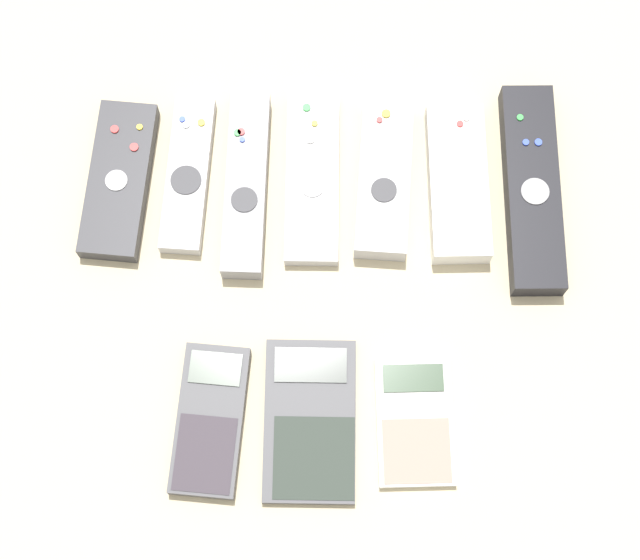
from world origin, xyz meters
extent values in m
plane|color=beige|center=(0.00, 0.00, 0.00)|extent=(3.00, 3.00, 0.00)
cube|color=#333338|center=(-0.21, 0.13, 0.01)|extent=(0.07, 0.17, 0.02)
cylinder|color=silver|center=(-0.21, 0.13, 0.02)|extent=(0.02, 0.02, 0.00)
cylinder|color=yellow|center=(-0.19, 0.19, 0.02)|extent=(0.01, 0.01, 0.00)
cylinder|color=red|center=(-0.19, 0.16, 0.02)|extent=(0.01, 0.01, 0.00)
cylinder|color=red|center=(-0.22, 0.18, 0.02)|extent=(0.01, 0.01, 0.00)
cube|color=#B7B7BC|center=(-0.14, 0.14, 0.01)|extent=(0.05, 0.17, 0.02)
cylinder|color=#38383D|center=(-0.14, 0.13, 0.02)|extent=(0.03, 0.03, 0.00)
cylinder|color=blue|center=(-0.15, 0.20, 0.02)|extent=(0.01, 0.01, 0.00)
cylinder|color=yellow|center=(-0.13, 0.20, 0.02)|extent=(0.01, 0.01, 0.00)
cylinder|color=silver|center=(-0.14, 0.19, 0.02)|extent=(0.01, 0.01, 0.00)
cube|color=gray|center=(-0.08, 0.13, 0.01)|extent=(0.04, 0.19, 0.03)
cylinder|color=#38383D|center=(-0.08, 0.11, 0.03)|extent=(0.03, 0.03, 0.00)
cylinder|color=red|center=(-0.09, 0.18, 0.03)|extent=(0.01, 0.01, 0.00)
cylinder|color=green|center=(-0.09, 0.18, 0.03)|extent=(0.01, 0.01, 0.00)
cylinder|color=blue|center=(-0.08, 0.17, 0.03)|extent=(0.01, 0.01, 0.00)
cube|color=#B7B7BC|center=(-0.01, 0.14, 0.01)|extent=(0.06, 0.18, 0.02)
cylinder|color=silver|center=(-0.01, 0.13, 0.02)|extent=(0.02, 0.02, 0.00)
cylinder|color=silver|center=(-0.02, 0.18, 0.02)|extent=(0.01, 0.01, 0.00)
cylinder|color=green|center=(-0.02, 0.22, 0.02)|extent=(0.01, 0.01, 0.00)
cylinder|color=yellow|center=(-0.01, 0.20, 0.02)|extent=(0.01, 0.01, 0.00)
cube|color=#B7B7BC|center=(0.06, 0.14, 0.01)|extent=(0.06, 0.16, 0.03)
cylinder|color=#38383D|center=(0.06, 0.12, 0.03)|extent=(0.03, 0.03, 0.00)
cylinder|color=yellow|center=(0.06, 0.21, 0.03)|extent=(0.01, 0.01, 0.00)
cylinder|color=red|center=(0.06, 0.20, 0.03)|extent=(0.01, 0.01, 0.00)
cube|color=white|center=(0.14, 0.14, 0.01)|extent=(0.07, 0.17, 0.03)
cylinder|color=red|center=(0.14, 0.20, 0.03)|extent=(0.01, 0.01, 0.00)
cylinder|color=silver|center=(0.14, 0.21, 0.03)|extent=(0.01, 0.01, 0.00)
cube|color=black|center=(0.21, 0.13, 0.01)|extent=(0.06, 0.22, 0.03)
cylinder|color=#99999E|center=(0.21, 0.13, 0.03)|extent=(0.03, 0.03, 0.00)
cylinder|color=blue|center=(0.22, 0.18, 0.03)|extent=(0.01, 0.01, 0.00)
cylinder|color=blue|center=(0.20, 0.18, 0.03)|extent=(0.01, 0.01, 0.00)
cylinder|color=green|center=(0.20, 0.21, 0.03)|extent=(0.01, 0.01, 0.00)
cube|color=#4C4C51|center=(-0.10, -0.11, 0.01)|extent=(0.07, 0.15, 0.02)
cube|color=#333D33|center=(-0.10, -0.06, 0.02)|extent=(0.05, 0.03, 0.00)
cube|color=#3B343D|center=(-0.10, -0.14, 0.02)|extent=(0.06, 0.08, 0.00)
cube|color=#4C4C51|center=(-0.01, -0.11, 0.01)|extent=(0.09, 0.16, 0.01)
cube|color=black|center=(-0.01, -0.05, 0.01)|extent=(0.07, 0.04, 0.00)
cube|color=#2D3630|center=(0.00, -0.14, 0.01)|extent=(0.08, 0.08, 0.00)
cube|color=silver|center=(0.10, -0.11, 0.01)|extent=(0.08, 0.13, 0.01)
cube|color=#2D422D|center=(0.09, -0.06, 0.01)|extent=(0.06, 0.03, 0.00)
cube|color=tan|center=(0.10, -0.13, 0.01)|extent=(0.07, 0.07, 0.00)
camera|label=1|loc=(0.01, -0.27, 1.03)|focal=60.00mm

